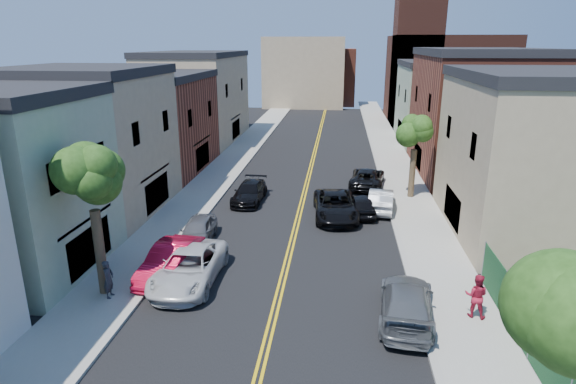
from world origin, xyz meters
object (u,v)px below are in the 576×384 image
(white_pickup, at_px, (189,267))
(dark_car_right_far, at_px, (367,178))
(red_sedan, at_px, (171,261))
(pedestrian_left, at_px, (108,279))
(black_car_left, at_px, (250,192))
(grey_car_right, at_px, (407,302))
(black_suv_lane, at_px, (335,206))
(pedestrian_right, at_px, (476,296))
(silver_car_right, at_px, (381,200))
(black_car_right, at_px, (361,204))
(grey_car_left, at_px, (198,231))

(white_pickup, bearing_deg, dark_car_right_far, 62.02)
(red_sedan, height_order, dark_car_right_far, red_sedan)
(dark_car_right_far, relative_size, pedestrian_left, 3.12)
(red_sedan, xyz_separation_m, pedestrian_left, (-1.95, -2.53, 0.21))
(white_pickup, distance_m, dark_car_right_far, 19.38)
(black_car_left, bearing_deg, grey_car_right, -55.11)
(red_sedan, xyz_separation_m, white_pickup, (1.10, -0.58, -0.01))
(red_sedan, relative_size, white_pickup, 0.85)
(white_pickup, bearing_deg, red_sedan, 152.64)
(black_suv_lane, height_order, pedestrian_right, pedestrian_right)
(white_pickup, distance_m, silver_car_right, 15.19)
(black_car_right, bearing_deg, red_sedan, 40.58)
(grey_car_left, bearing_deg, pedestrian_left, -109.96)
(pedestrian_left, xyz_separation_m, pedestrian_right, (15.76, 0.11, 0.07))
(pedestrian_right, bearing_deg, white_pickup, 9.36)
(white_pickup, xyz_separation_m, black_car_left, (0.60, 12.38, -0.10))
(dark_car_right_far, bearing_deg, black_car_left, 35.14)
(silver_car_right, xyz_separation_m, dark_car_right_far, (-0.66, 5.52, 0.00))
(red_sedan, xyz_separation_m, silver_car_right, (11.00, 10.93, -0.06))
(black_suv_lane, relative_size, pedestrian_right, 3.10)
(black_car_right, distance_m, silver_car_right, 1.68)
(pedestrian_left, bearing_deg, grey_car_right, -92.58)
(red_sedan, relative_size, dark_car_right_far, 0.90)
(white_pickup, bearing_deg, grey_car_right, -11.56)
(grey_car_left, xyz_separation_m, pedestrian_left, (-2.06, -6.69, 0.30))
(white_pickup, xyz_separation_m, silver_car_right, (9.90, 11.51, -0.05))
(black_car_right, xyz_separation_m, black_suv_lane, (-1.72, -0.76, 0.12))
(dark_car_right_far, bearing_deg, black_car_right, 90.62)
(grey_car_right, relative_size, black_suv_lane, 0.90)
(black_car_right, height_order, pedestrian_left, pedestrian_left)
(silver_car_right, xyz_separation_m, black_suv_lane, (-3.09, -1.74, 0.06))
(grey_car_left, relative_size, dark_car_right_far, 0.77)
(red_sedan, distance_m, grey_car_left, 4.16)
(grey_car_left, relative_size, pedestrian_left, 2.42)
(dark_car_right_far, bearing_deg, silver_car_right, 103.65)
(dark_car_right_far, bearing_deg, red_sedan, 64.69)
(red_sedan, bearing_deg, black_suv_lane, 54.76)
(grey_car_right, bearing_deg, white_pickup, -5.36)
(black_car_right, height_order, silver_car_right, silver_car_right)
(dark_car_right_far, xyz_separation_m, pedestrian_left, (-12.29, -18.98, 0.27))
(white_pickup, distance_m, black_car_left, 12.39)
(red_sedan, bearing_deg, dark_car_right_far, 63.33)
(silver_car_right, bearing_deg, grey_car_right, 96.49)
(grey_car_right, height_order, pedestrian_right, pedestrian_right)
(dark_car_right_far, distance_m, pedestrian_left, 22.62)
(white_pickup, height_order, grey_car_left, white_pickup)
(black_car_right, height_order, black_suv_lane, black_suv_lane)
(silver_car_right, relative_size, dark_car_right_far, 0.84)
(black_car_left, relative_size, black_suv_lane, 0.83)
(silver_car_right, distance_m, dark_car_right_far, 5.56)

